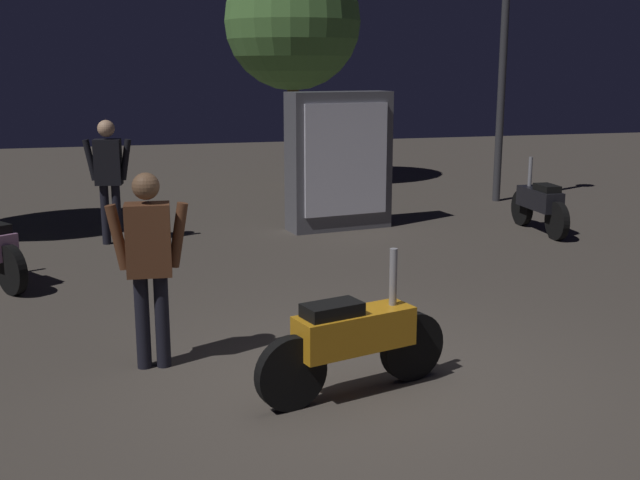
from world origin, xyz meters
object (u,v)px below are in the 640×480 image
object	(u,v)px
kiosk_billboard	(339,161)
person_rider_beside	(109,170)
streetlamp_near	(504,46)
motorcycle_black_parked_left	(540,204)
motorcycle_orange_foreground	(354,340)
person_bystander_far	(149,254)

from	to	relation	value
kiosk_billboard	person_rider_beside	bearing A→B (deg)	-5.09
person_rider_beside	streetlamp_near	size ratio (longest dim) A/B	0.40
motorcycle_black_parked_left	kiosk_billboard	world-z (taller)	kiosk_billboard
motorcycle_orange_foreground	person_bystander_far	size ratio (longest dim) A/B	0.99
person_bystander_far	kiosk_billboard	world-z (taller)	kiosk_billboard
streetlamp_near	motorcycle_orange_foreground	bearing A→B (deg)	-124.43
motorcycle_orange_foreground	person_rider_beside	distance (m)	6.11
person_rider_beside	kiosk_billboard	size ratio (longest dim) A/B	0.83
motorcycle_black_parked_left	motorcycle_orange_foreground	bearing A→B (deg)	140.45
person_rider_beside	person_bystander_far	xyz separation A→B (m)	(0.29, -4.87, -0.07)
person_bystander_far	kiosk_billboard	bearing A→B (deg)	152.89
person_rider_beside	streetlamp_near	world-z (taller)	streetlamp_near
person_rider_beside	kiosk_billboard	distance (m)	3.42
motorcycle_orange_foreground	kiosk_billboard	distance (m)	6.27
streetlamp_near	motorcycle_black_parked_left	bearing A→B (deg)	-104.95
kiosk_billboard	person_bystander_far	bearing A→B (deg)	50.06
motorcycle_black_parked_left	kiosk_billboard	distance (m)	3.10
motorcycle_orange_foreground	kiosk_billboard	xyz separation A→B (m)	(1.68, 6.01, 0.61)
motorcycle_black_parked_left	person_rider_beside	world-z (taller)	person_rider_beside
motorcycle_black_parked_left	person_rider_beside	xyz separation A→B (m)	(-6.26, 0.89, 0.61)
person_rider_beside	person_bystander_far	size ratio (longest dim) A/B	1.06
motorcycle_black_parked_left	streetlamp_near	world-z (taller)	streetlamp_near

